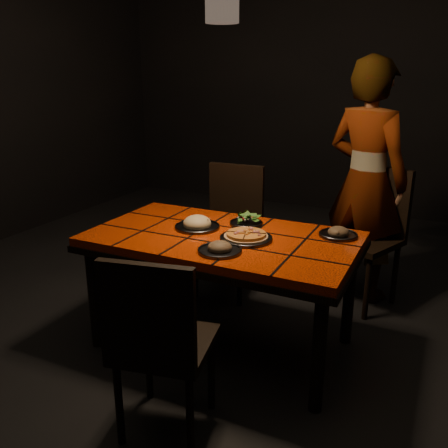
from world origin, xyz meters
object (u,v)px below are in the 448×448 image
at_px(chair_far_left, 231,220).
at_px(diner, 366,182).
at_px(chair_far_right, 370,227).
at_px(plate_pizza, 246,237).
at_px(dining_table, 222,247).
at_px(chair_near, 158,338).
at_px(plate_pasta, 197,224).

relative_size(chair_far_left, diner, 0.55).
bearing_deg(chair_far_right, plate_pizza, -94.18).
relative_size(dining_table, plate_pizza, 5.08).
distance_m(chair_near, chair_far_left, 1.73).
height_order(dining_table, plate_pizza, plate_pizza).
bearing_deg(diner, chair_far_right, 152.82).
distance_m(dining_table, diner, 1.34).
bearing_deg(dining_table, plate_pizza, -6.74).
xyz_separation_m(diner, plate_pasta, (-0.84, -1.11, -0.13)).
distance_m(chair_far_left, plate_pizza, 0.97).
height_order(chair_near, chair_far_right, chair_far_right).
xyz_separation_m(chair_far_right, diner, (-0.08, 0.09, 0.32)).
xyz_separation_m(chair_near, diner, (0.53, 2.04, 0.36)).
relative_size(plate_pizza, plate_pasta, 1.11).
bearing_deg(plate_pasta, dining_table, -13.87).
height_order(chair_far_right, plate_pasta, chair_far_right).
bearing_deg(diner, plate_pizza, 91.32).
relative_size(chair_far_right, plate_pasta, 3.60).
bearing_deg(plate_pizza, chair_far_left, 120.27).
xyz_separation_m(dining_table, plate_pasta, (-0.20, 0.05, 0.10)).
bearing_deg(chair_near, dining_table, -94.72).
height_order(chair_far_left, chair_far_right, chair_far_right).
height_order(chair_near, chair_far_left, chair_far_left).
relative_size(chair_near, chair_far_left, 0.95).
bearing_deg(chair_far_right, chair_far_left, -142.76).
xyz_separation_m(dining_table, plate_pizza, (0.16, -0.02, 0.10)).
height_order(dining_table, chair_far_left, chair_far_left).
height_order(plate_pizza, plate_pasta, plate_pasta).
xyz_separation_m(chair_near, chair_far_left, (-0.42, 1.68, 0.03)).
xyz_separation_m(chair_near, chair_far_right, (0.61, 1.95, 0.05)).
relative_size(chair_far_right, diner, 0.57).
relative_size(diner, plate_pasta, 6.34).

